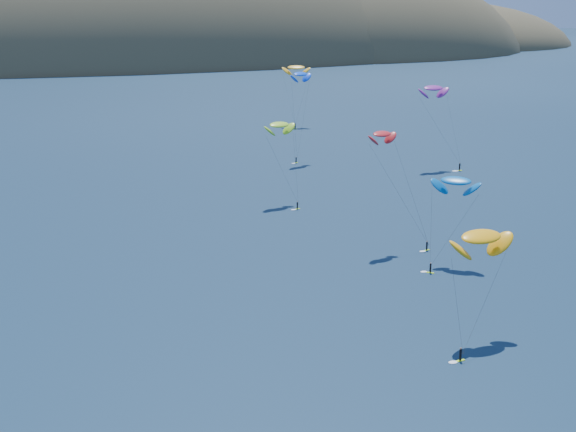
{
  "coord_description": "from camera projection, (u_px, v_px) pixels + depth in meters",
  "views": [
    {
      "loc": [
        -53.78,
        -43.78,
        46.02
      ],
      "look_at": [
        -10.97,
        80.0,
        9.0
      ],
      "focal_mm": 50.0,
      "sensor_mm": 36.0,
      "label": 1
    }
  ],
  "objects": [
    {
      "name": "kitesurfer_2",
      "position": [
        481.0,
        237.0,
        108.45
      ],
      "size": [
        12.7,
        10.77,
        16.55
      ],
      "rotation": [
        0.0,
        0.0,
        0.13
      ],
      "color": "#C2FF1C",
      "rests_on": "ground"
    },
    {
      "name": "kitesurfer_11",
      "position": [
        296.0,
        67.0,
        278.99
      ],
      "size": [
        10.2,
        13.6,
        22.62
      ],
      "rotation": [
        0.0,
        0.0,
        -0.41
      ],
      "color": "#C2FF1C",
      "rests_on": "ground"
    },
    {
      "name": "kitesurfer_9",
      "position": [
        382.0,
        134.0,
        145.4
      ],
      "size": [
        10.63,
        9.73,
        22.61
      ],
      "rotation": [
        0.0,
        0.0,
        0.35
      ],
      "color": "#C2FF1C",
      "rests_on": "ground"
    },
    {
      "name": "kitesurfer_5",
      "position": [
        456.0,
        181.0,
        137.98
      ],
      "size": [
        11.87,
        9.74,
        16.63
      ],
      "rotation": [
        0.0,
        0.0,
        -0.75
      ],
      "color": "#C2FF1C",
      "rests_on": "ground"
    },
    {
      "name": "kitesurfer_3",
      "position": [
        279.0,
        125.0,
        177.48
      ],
      "size": [
        8.46,
        12.15,
        19.4
      ],
      "rotation": [
        0.0,
        0.0,
        0.33
      ],
      "color": "#C2FF1C",
      "rests_on": "ground"
    },
    {
      "name": "kitesurfer_6",
      "position": [
        433.0,
        88.0,
        212.22
      ],
      "size": [
        9.62,
        11.31,
        23.44
      ],
      "rotation": [
        0.0,
        0.0,
        0.1
      ],
      "color": "#C2FF1C",
      "rests_on": "ground"
    },
    {
      "name": "kitesurfer_4",
      "position": [
        301.0,
        74.0,
        219.83
      ],
      "size": [
        8.12,
        8.38,
        25.84
      ],
      "rotation": [
        0.0,
        0.0,
        0.48
      ],
      "color": "#C2FF1C",
      "rests_on": "ground"
    },
    {
      "name": "island",
      "position": [
        140.0,
        69.0,
        595.99
      ],
      "size": [
        730.0,
        300.0,
        210.0
      ],
      "color": "#3D3526",
      "rests_on": "ground"
    }
  ]
}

